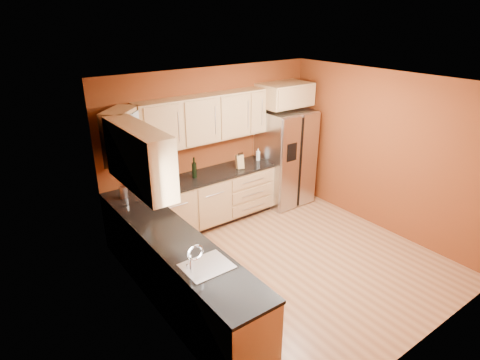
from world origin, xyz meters
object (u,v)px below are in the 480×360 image
object	(u,v)px
refrigerator	(285,157)
wine_bottle_a	(148,180)
soap_dispenser	(258,155)
knife_block	(240,162)
canister_left	(157,183)

from	to	relation	value
refrigerator	wine_bottle_a	xyz separation A→B (m)	(-2.69, 0.11, 0.18)
wine_bottle_a	soap_dispenser	size ratio (longest dim) A/B	1.36
wine_bottle_a	knife_block	xyz separation A→B (m)	(1.64, -0.12, -0.03)
refrigerator	wine_bottle_a	world-z (taller)	refrigerator
refrigerator	canister_left	size ratio (longest dim) A/B	8.31
knife_block	soap_dispenser	xyz separation A→B (m)	(0.51, 0.13, -0.01)
knife_block	wine_bottle_a	bearing A→B (deg)	-167.47
refrigerator	wine_bottle_a	distance (m)	2.70
refrigerator	knife_block	bearing A→B (deg)	-179.20
soap_dispenser	canister_left	bearing A→B (deg)	-177.14
canister_left	wine_bottle_a	xyz separation A→B (m)	(-0.10, 0.09, 0.04)
canister_left	knife_block	bearing A→B (deg)	-1.10
canister_left	refrigerator	bearing A→B (deg)	-0.32
knife_block	canister_left	bearing A→B (deg)	-164.22
refrigerator	soap_dispenser	distance (m)	0.58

